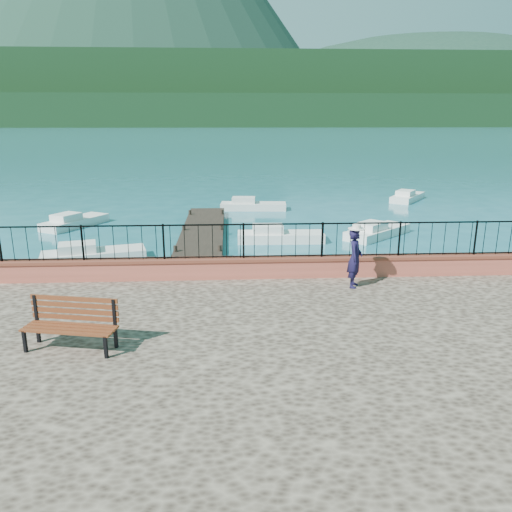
{
  "coord_description": "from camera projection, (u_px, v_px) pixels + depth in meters",
  "views": [
    {
      "loc": [
        -0.67,
        -9.72,
        5.58
      ],
      "look_at": [
        -0.04,
        2.0,
        2.3
      ],
      "focal_mm": 35.0,
      "sensor_mm": 36.0,
      "label": 1
    }
  ],
  "objects": [
    {
      "name": "boat_0",
      "position": [
        94.0,
        251.0,
        19.94
      ],
      "size": [
        4.2,
        2.3,
        0.8
      ],
      "primitive_type": "cube",
      "rotation": [
        0.0,
        0.0,
        0.26
      ],
      "color": "silver",
      "rests_on": "ground"
    },
    {
      "name": "person",
      "position": [
        355.0,
        258.0,
        13.14
      ],
      "size": [
        0.55,
        0.67,
        1.57
      ],
      "primitive_type": "imported",
      "rotation": [
        0.0,
        0.0,
        1.22
      ],
      "color": "black",
      "rests_on": "promenade"
    },
    {
      "name": "hat",
      "position": [
        357.0,
        227.0,
        12.91
      ],
      "size": [
        0.44,
        0.44,
        0.12
      ],
      "primitive_type": "cylinder",
      "color": "white",
      "rests_on": "person"
    },
    {
      "name": "dock",
      "position": [
        200.0,
        243.0,
        22.28
      ],
      "size": [
        2.0,
        16.0,
        0.3
      ],
      "primitive_type": "cube",
      "color": "#2D231C",
      "rests_on": "ground"
    },
    {
      "name": "boat_1",
      "position": [
        281.0,
        233.0,
        23.07
      ],
      "size": [
        4.0,
        1.4,
        0.8
      ],
      "primitive_type": "cube",
      "rotation": [
        0.0,
        0.0,
        -0.03
      ],
      "color": "white",
      "rests_on": "ground"
    },
    {
      "name": "boat_2",
      "position": [
        378.0,
        228.0,
        24.06
      ],
      "size": [
        3.8,
        3.6,
        0.8
      ],
      "primitive_type": "cube",
      "rotation": [
        0.0,
        0.0,
        0.73
      ],
      "color": "white",
      "rests_on": "ground"
    },
    {
      "name": "parapet",
      "position": [
        254.0,
        267.0,
        14.04
      ],
      "size": [
        28.0,
        0.46,
        0.58
      ],
      "primitive_type": "cube",
      "color": "#C25846",
      "rests_on": "promenade"
    },
    {
      "name": "boat_5",
      "position": [
        408.0,
        195.0,
        34.42
      ],
      "size": [
        3.31,
        3.83,
        0.8
      ],
      "primitive_type": "cube",
      "rotation": [
        0.0,
        0.0,
        0.93
      ],
      "color": "silver",
      "rests_on": "ground"
    },
    {
      "name": "companion_hill",
      "position": [
        424.0,
        122.0,
        560.84
      ],
      "size": [
        448.0,
        384.0,
        180.0
      ],
      "primitive_type": "ellipsoid",
      "color": "#142D23",
      "rests_on": "ground"
    },
    {
      "name": "foothills",
      "position": [
        229.0,
        93.0,
        351.2
      ],
      "size": [
        900.0,
        120.0,
        44.0
      ],
      "primitive_type": "cube",
      "color": "black",
      "rests_on": "ground"
    },
    {
      "name": "boat_4",
      "position": [
        253.0,
        203.0,
        31.03
      ],
      "size": [
        4.12,
        1.61,
        0.8
      ],
      "primitive_type": "cube",
      "rotation": [
        0.0,
        0.0,
        -0.08
      ],
      "color": "silver",
      "rests_on": "ground"
    },
    {
      "name": "boat_3",
      "position": [
        75.0,
        219.0,
        26.26
      ],
      "size": [
        2.97,
        3.9,
        0.8
      ],
      "primitive_type": "cube",
      "rotation": [
        0.0,
        0.0,
        1.06
      ],
      "color": "silver",
      "rests_on": "ground"
    },
    {
      "name": "far_forest",
      "position": [
        229.0,
        111.0,
        296.99
      ],
      "size": [
        900.0,
        60.0,
        18.0
      ],
      "primitive_type": "cube",
      "color": "black",
      "rests_on": "ground"
    },
    {
      "name": "ground",
      "position": [
        263.0,
        382.0,
        10.89
      ],
      "size": [
        2000.0,
        2000.0,
        0.0
      ],
      "primitive_type": "plane",
      "color": "#19596B",
      "rests_on": "ground"
    },
    {
      "name": "park_bench",
      "position": [
        71.0,
        335.0,
        9.68
      ],
      "size": [
        1.89,
        0.94,
        1.0
      ],
      "rotation": [
        0.0,
        0.0,
        -0.2
      ],
      "color": "black",
      "rests_on": "promenade"
    },
    {
      "name": "railing",
      "position": [
        254.0,
        241.0,
        13.84
      ],
      "size": [
        27.0,
        0.05,
        0.95
      ],
      "primitive_type": "cube",
      "color": "black",
      "rests_on": "parapet"
    }
  ]
}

